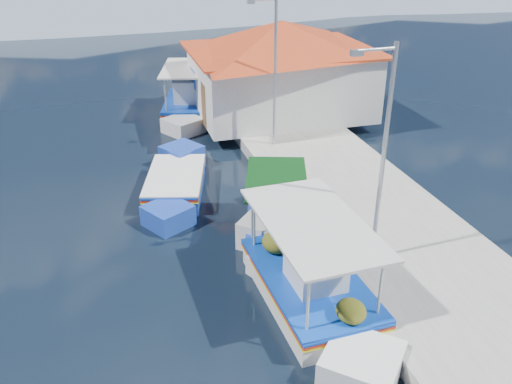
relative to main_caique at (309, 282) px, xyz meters
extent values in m
plane|color=black|center=(-2.46, -1.42, -0.51)|extent=(160.00, 160.00, 0.00)
cube|color=#ADA9A2|center=(3.44, 4.58, -0.26)|extent=(5.00, 44.00, 0.50)
cylinder|color=#A5A8AD|center=(1.34, 0.58, 0.14)|extent=(0.20, 0.20, 0.30)
cylinder|color=#A5A8AD|center=(1.34, 6.58, 0.14)|extent=(0.20, 0.20, 0.30)
cylinder|color=#A5A8AD|center=(1.34, 12.58, 0.14)|extent=(0.20, 0.20, 0.30)
cube|color=white|center=(-0.01, -0.08, -0.29)|extent=(2.44, 4.55, 0.98)
cube|color=white|center=(0.12, 2.87, -0.16)|extent=(2.30, 2.30, 1.08)
cube|color=white|center=(-0.12, -2.94, -0.29)|extent=(2.24, 2.24, 0.92)
cube|color=#0D3FB1|center=(-0.01, -0.08, 0.17)|extent=(2.52, 4.69, 0.06)
cube|color=red|center=(-0.01, -0.08, 0.08)|extent=(2.52, 4.69, 0.05)
cube|color=#FFF81C|center=(-0.01, -0.08, 0.01)|extent=(2.52, 4.69, 0.04)
cube|color=#0D3FB1|center=(-0.01, -0.08, 0.24)|extent=(2.54, 4.64, 0.05)
cube|color=brown|center=(-0.01, -0.08, 0.21)|extent=(2.26, 4.45, 0.05)
cube|color=white|center=(-0.02, -0.39, 0.77)|extent=(1.30, 1.39, 1.13)
cube|color=silver|center=(-0.02, -0.39, 1.36)|extent=(1.41, 1.49, 0.06)
cylinder|color=beige|center=(-0.83, 1.83, 1.03)|extent=(0.07, 0.07, 1.64)
cylinder|color=beige|center=(0.98, 1.75, 1.03)|extent=(0.07, 0.07, 1.64)
cylinder|color=beige|center=(-0.99, -1.91, 1.03)|extent=(0.07, 0.07, 1.64)
cylinder|color=beige|center=(0.82, -1.99, 1.03)|extent=(0.07, 0.07, 1.64)
cube|color=silver|center=(-0.01, -0.08, 1.85)|extent=(2.56, 4.55, 0.07)
ellipsoid|color=#464F15|center=(-0.36, 1.37, 0.50)|extent=(0.78, 0.86, 0.59)
ellipsoid|color=#464F15|center=(0.38, 1.86, 0.45)|extent=(0.66, 0.72, 0.49)
ellipsoid|color=#464F15|center=(0.12, -1.94, 0.47)|extent=(0.70, 0.77, 0.52)
sphere|color=#FF4208|center=(1.05, 0.49, 0.98)|extent=(0.41, 0.41, 0.41)
cube|color=white|center=(0.15, 3.26, -0.32)|extent=(2.66, 3.63, 0.83)
cube|color=white|center=(-0.52, 5.33, -0.22)|extent=(1.69, 1.69, 0.92)
cube|color=white|center=(0.80, 1.24, -0.32)|extent=(1.65, 1.65, 0.79)
cube|color=#0D3FB1|center=(0.15, 3.26, 0.06)|extent=(2.74, 3.74, 0.05)
cube|color=red|center=(0.15, 3.26, -0.01)|extent=(2.74, 3.74, 0.04)
cube|color=#FFF81C|center=(0.15, 3.26, -0.07)|extent=(2.74, 3.74, 0.03)
cube|color=#1B3DA6|center=(0.15, 3.26, 0.13)|extent=(2.75, 3.71, 0.04)
cube|color=brown|center=(0.15, 3.26, 0.10)|extent=(2.51, 3.52, 0.04)
cylinder|color=beige|center=(-0.93, 4.34, 0.80)|extent=(0.06, 0.06, 1.40)
cylinder|color=beige|center=(0.40, 4.77, 0.80)|extent=(0.06, 0.06, 1.40)
cylinder|color=beige|center=(-0.09, 1.74, 0.80)|extent=(0.06, 0.06, 1.40)
cylinder|color=beige|center=(1.24, 2.17, 0.80)|extent=(0.06, 0.06, 1.40)
cube|color=#0B3811|center=(0.15, 3.26, 1.50)|extent=(2.74, 3.65, 0.06)
cube|color=#1B3DA6|center=(-2.44, 7.12, -0.28)|extent=(2.74, 3.93, 0.99)
cube|color=#1B3DA6|center=(-3.06, 9.43, -0.16)|extent=(1.86, 1.86, 1.10)
cube|color=#1B3DA6|center=(-1.85, 4.88, -0.28)|extent=(1.80, 1.80, 0.94)
cube|color=#0D3FB1|center=(-2.44, 7.12, 0.18)|extent=(2.82, 4.05, 0.06)
cube|color=red|center=(-2.44, 7.12, 0.10)|extent=(2.82, 4.05, 0.05)
cube|color=#FFF81C|center=(-2.44, 7.12, 0.02)|extent=(2.82, 4.05, 0.04)
cube|color=white|center=(-2.44, 7.12, 0.25)|extent=(2.83, 4.02, 0.05)
cube|color=brown|center=(-2.44, 7.12, 0.22)|extent=(2.57, 3.83, 0.05)
cube|color=white|center=(-0.44, 16.00, -0.28)|extent=(3.20, 4.64, 0.99)
cube|color=white|center=(-1.16, 18.72, -0.16)|extent=(2.16, 2.16, 1.10)
cube|color=white|center=(0.25, 13.36, -0.28)|extent=(2.10, 2.10, 0.94)
cube|color=#0D3FB1|center=(-0.44, 16.00, 0.18)|extent=(3.30, 4.78, 0.06)
cube|color=red|center=(-0.44, 16.00, 0.09)|extent=(3.30, 4.78, 0.05)
cube|color=#FFF81C|center=(-0.44, 16.00, 0.02)|extent=(3.30, 4.78, 0.04)
cube|color=#0D3FB1|center=(-0.44, 16.00, 0.25)|extent=(3.31, 4.74, 0.05)
cube|color=brown|center=(-0.44, 16.00, 0.22)|extent=(3.01, 4.51, 0.05)
cube|color=white|center=(-0.36, 15.69, 0.80)|extent=(1.52, 1.62, 1.15)
cube|color=silver|center=(-0.36, 15.69, 1.39)|extent=(1.65, 1.75, 0.06)
cylinder|color=beige|center=(-1.75, 17.49, 1.06)|extent=(0.07, 0.07, 1.67)
cylinder|color=beige|center=(-0.05, 17.94, 1.06)|extent=(0.07, 0.07, 1.67)
cylinder|color=beige|center=(-0.84, 14.06, 1.06)|extent=(0.07, 0.07, 1.67)
cylinder|color=beige|center=(0.86, 14.51, 1.06)|extent=(0.07, 0.07, 1.67)
cube|color=silver|center=(-0.44, 16.00, 1.89)|extent=(3.31, 4.67, 0.07)
cube|color=white|center=(3.74, 13.58, 1.49)|extent=(8.00, 6.00, 3.00)
cube|color=#CD451C|center=(3.74, 13.58, 3.04)|extent=(8.64, 6.48, 0.10)
pyramid|color=#CD451C|center=(3.74, 13.58, 3.69)|extent=(10.49, 10.49, 1.40)
cube|color=brown|center=(-0.24, 12.58, 0.99)|extent=(0.06, 1.00, 2.00)
cube|color=#0D3FB1|center=(-0.24, 15.08, 1.59)|extent=(0.06, 1.20, 0.90)
cylinder|color=#A5A8AD|center=(2.14, 0.58, 2.99)|extent=(0.12, 0.12, 6.00)
cylinder|color=#A5A8AD|center=(1.64, 0.58, 5.84)|extent=(1.00, 0.08, 0.08)
cube|color=#A5A8AD|center=(1.14, 0.58, 5.79)|extent=(0.30, 0.14, 0.14)
cylinder|color=#A5A8AD|center=(2.14, 9.58, 2.99)|extent=(0.12, 0.12, 6.00)
cylinder|color=#A5A8AD|center=(1.64, 9.58, 5.84)|extent=(1.00, 0.08, 0.08)
cube|color=#A5A8AD|center=(1.14, 9.58, 5.79)|extent=(0.30, 0.14, 0.14)
camera|label=1|loc=(-4.56, -10.73, 8.51)|focal=37.77mm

